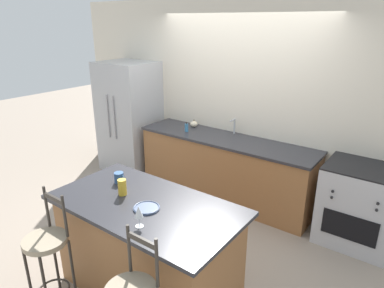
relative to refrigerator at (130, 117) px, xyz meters
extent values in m
plane|color=gray|center=(1.81, -0.31, -0.90)|extent=(18.00, 18.00, 0.00)
cube|color=beige|center=(1.81, 0.39, 0.45)|extent=(6.00, 0.07, 2.70)
cube|color=#936038|center=(1.81, 0.07, -0.47)|extent=(2.51, 0.65, 0.86)
cube|color=#2D2D33|center=(1.81, 0.07, -0.02)|extent=(2.54, 0.68, 0.03)
cube|color=black|center=(1.81, 0.07, -0.01)|extent=(0.56, 0.36, 0.01)
cylinder|color=#ADAFB5|center=(1.81, 0.28, 0.11)|extent=(0.02, 0.02, 0.22)
cylinder|color=#ADAFB5|center=(1.81, 0.22, 0.21)|extent=(0.02, 0.12, 0.02)
cube|color=#936038|center=(2.19, -1.92, -0.45)|extent=(1.58, 0.79, 0.89)
cube|color=#2D2D33|center=(2.19, -1.92, 0.01)|extent=(1.70, 0.91, 0.03)
cube|color=#ADAFB5|center=(0.00, 0.00, 0.00)|extent=(0.88, 0.74, 1.80)
cylinder|color=#939399|center=(-0.07, -0.38, 0.09)|extent=(0.02, 0.02, 0.68)
cylinder|color=#939399|center=(0.07, -0.38, 0.09)|extent=(0.02, 0.02, 0.68)
cube|color=#B7B7BC|center=(3.55, 0.04, -0.44)|extent=(0.77, 0.66, 0.91)
cube|color=black|center=(3.55, -0.29, -0.55)|extent=(0.55, 0.01, 0.29)
cube|color=black|center=(3.55, 0.04, 0.02)|extent=(0.77, 0.66, 0.02)
cylinder|color=black|center=(3.34, -0.30, -0.19)|extent=(0.03, 0.02, 0.03)
cylinder|color=black|center=(3.77, -0.30, -0.19)|extent=(0.03, 0.02, 0.03)
cylinder|color=black|center=(3.34, -0.30, -0.26)|extent=(0.03, 0.02, 0.03)
cylinder|color=black|center=(3.77, -0.30, -0.26)|extent=(0.03, 0.02, 0.03)
cylinder|color=#332D28|center=(1.58, -2.72, -0.55)|extent=(0.02, 0.02, 0.71)
cylinder|color=#332D28|center=(1.58, -2.47, -0.55)|extent=(0.02, 0.02, 0.71)
cylinder|color=#332D28|center=(1.84, -2.47, -0.55)|extent=(0.02, 0.02, 0.71)
cylinder|color=gray|center=(1.71, -2.59, -0.17)|extent=(0.35, 0.35, 0.04)
cylinder|color=#332D28|center=(1.58, -2.47, 0.04)|extent=(0.02, 0.02, 0.38)
cylinder|color=#332D28|center=(1.84, -2.47, 0.04)|extent=(0.02, 0.02, 0.38)
cube|color=#332D28|center=(1.71, -2.47, 0.16)|extent=(0.25, 0.02, 0.04)
cylinder|color=#332D28|center=(2.55, -2.45, 0.04)|extent=(0.02, 0.02, 0.38)
cylinder|color=#332D28|center=(2.80, -2.45, 0.04)|extent=(0.02, 0.02, 0.38)
cube|color=#332D28|center=(2.67, -2.45, 0.16)|extent=(0.25, 0.02, 0.04)
cylinder|color=#425170|center=(2.27, -1.98, 0.04)|extent=(0.22, 0.22, 0.01)
torus|color=#425170|center=(2.27, -1.98, 0.04)|extent=(0.22, 0.22, 0.01)
cylinder|color=white|center=(2.40, -2.20, 0.03)|extent=(0.07, 0.07, 0.00)
cylinder|color=white|center=(2.40, -2.20, 0.07)|extent=(0.01, 0.01, 0.08)
cone|color=white|center=(2.40, -2.20, 0.16)|extent=(0.07, 0.07, 0.09)
cylinder|color=#335689|center=(1.71, -1.78, 0.08)|extent=(0.09, 0.09, 0.10)
torus|color=#335689|center=(1.76, -1.78, 0.08)|extent=(0.07, 0.01, 0.07)
cylinder|color=gold|center=(1.92, -1.93, 0.10)|extent=(0.08, 0.08, 0.15)
ellipsoid|color=beige|center=(1.15, 0.22, 0.04)|extent=(0.11, 0.11, 0.09)
cylinder|color=brown|center=(1.15, 0.22, 0.10)|extent=(0.02, 0.02, 0.02)
cylinder|color=teal|center=(1.21, -0.04, 0.06)|extent=(0.05, 0.05, 0.11)
cylinder|color=black|center=(1.21, -0.04, 0.13)|extent=(0.02, 0.02, 0.03)
camera|label=1|loc=(4.05, -3.76, 1.51)|focal=32.00mm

